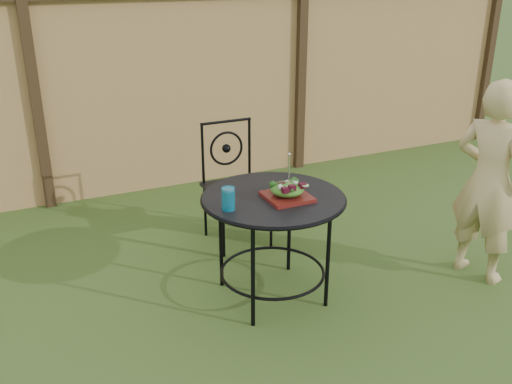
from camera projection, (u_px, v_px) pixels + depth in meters
ground at (282, 285)px, 3.97m from camera, size 60.00×60.00×0.00m
fence at (179, 91)px, 5.46m from camera, size 8.00×0.12×1.90m
patio_table at (273, 216)px, 3.64m from camera, size 0.92×0.92×0.72m
patio_chair at (234, 180)px, 4.47m from camera, size 0.46×0.46×0.95m
diner at (489, 182)px, 3.86m from camera, size 0.47×0.59×1.41m
salad_plate at (287, 197)px, 3.55m from camera, size 0.27×0.27×0.02m
salad at (287, 189)px, 3.53m from camera, size 0.21×0.21×0.08m
fork at (289, 169)px, 3.49m from camera, size 0.01×0.01×0.18m
drinking_glass at (228, 199)px, 3.37m from camera, size 0.08×0.08×0.14m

